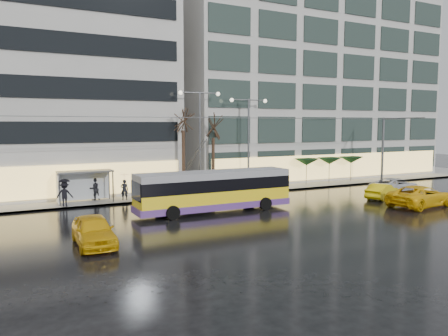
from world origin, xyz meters
TOP-DOWN VIEW (x-y plane):
  - ground at (0.00, 0.00)m, footprint 140.00×140.00m
  - sidewalk at (2.00, 14.00)m, footprint 80.00×10.00m
  - kerb at (2.00, 9.05)m, footprint 80.00×0.10m
  - building_right at (19.00, 19.00)m, footprint 32.00×14.00m
  - trolleybus at (-0.28, 3.18)m, footprint 11.47×4.49m
  - catenary at (1.00, 7.94)m, footprint 42.24×5.12m
  - bus_shelter at (-8.38, 10.69)m, footprint 4.20×1.60m
  - street_lamp_near at (2.00, 10.80)m, footprint 3.96×0.36m
  - street_lamp_far at (7.00, 10.80)m, footprint 3.96×0.36m
  - tree_a at (0.50, 11.00)m, footprint 3.20×3.20m
  - tree_b at (3.50, 11.20)m, footprint 3.20×3.20m
  - parasol_a at (14.00, 11.00)m, footprint 2.50×2.50m
  - parasol_b at (17.00, 11.00)m, footprint 2.50×2.50m
  - parasol_c at (20.00, 11.00)m, footprint 2.50×2.50m
  - taxi_a at (-9.68, -1.91)m, footprint 1.95×4.67m
  - taxi_b at (14.76, 1.67)m, footprint 4.18×2.69m
  - taxi_c at (14.65, -2.22)m, footprint 6.14×3.42m
  - sedan_silver at (17.95, 3.21)m, footprint 5.54×3.23m
  - pedestrian_a at (-5.00, 10.16)m, footprint 1.17×1.18m
  - pedestrian_b at (-7.17, 11.30)m, footprint 1.10×1.00m
  - pedestrian_c at (-9.70, 9.40)m, footprint 1.36×1.04m

SIDE VIEW (x-z plane):
  - ground at x=0.00m, z-range 0.00..0.00m
  - sidewalk at x=2.00m, z-range 0.00..0.15m
  - kerb at x=2.00m, z-range 0.00..0.15m
  - taxi_b at x=14.76m, z-range 0.00..1.30m
  - sedan_silver at x=17.95m, z-range 0.00..1.45m
  - taxi_a at x=-9.68m, z-range 0.00..1.58m
  - taxi_c at x=14.65m, z-range 0.00..1.62m
  - pedestrian_b at x=-7.17m, z-range 0.15..1.99m
  - pedestrian_c at x=-9.70m, z-range 0.22..2.33m
  - trolleybus at x=-0.28m, z-range -1.22..4.10m
  - pedestrian_a at x=-5.00m, z-range 0.50..2.69m
  - bus_shelter at x=-8.38m, z-range 0.71..3.22m
  - parasol_a at x=14.00m, z-range 1.12..3.77m
  - parasol_b at x=17.00m, z-range 1.12..3.77m
  - parasol_c at x=20.00m, z-range 1.12..3.77m
  - catenary at x=1.00m, z-range 0.75..7.75m
  - street_lamp_far at x=7.00m, z-range 1.45..9.98m
  - street_lamp_near at x=2.00m, z-range 1.48..10.51m
  - tree_b at x=3.50m, z-range 2.55..10.25m
  - tree_a at x=0.50m, z-range 2.89..11.29m
  - building_right at x=19.00m, z-range 0.15..25.15m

